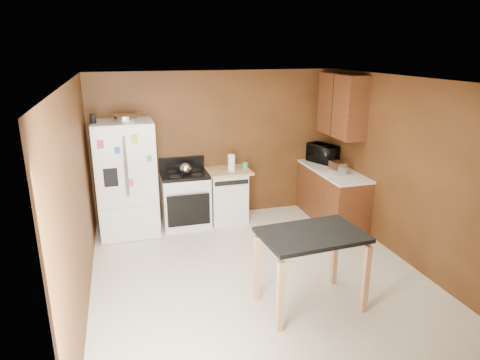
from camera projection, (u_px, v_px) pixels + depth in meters
name	position (u px, v px, depth m)	size (l,w,h in m)	color
floor	(258.00, 275.00, 5.61)	(4.50, 4.50, 0.00)	silver
ceiling	(260.00, 80.00, 4.87)	(4.50, 4.50, 0.00)	white
wall_back	(218.00, 145.00, 7.31)	(4.20, 4.20, 0.00)	brown
wall_front	(354.00, 274.00, 3.18)	(4.20, 4.20, 0.00)	brown
wall_left	(78.00, 200.00, 4.70)	(4.50, 4.50, 0.00)	brown
wall_right	(406.00, 171.00, 5.79)	(4.50, 4.50, 0.00)	brown
roasting_pan	(125.00, 118.00, 6.37)	(0.37, 0.37, 0.09)	silver
pen_cup	(93.00, 119.00, 6.18)	(0.09, 0.09, 0.13)	black
kettle	(185.00, 169.00, 6.85)	(0.19, 0.19, 0.19)	silver
paper_towel	(231.00, 163.00, 7.06)	(0.12, 0.12, 0.28)	white
green_canister	(245.00, 165.00, 7.24)	(0.10, 0.10, 0.11)	#3FA45B
toaster	(338.00, 168.00, 6.88)	(0.17, 0.27, 0.20)	silver
microwave	(322.00, 154.00, 7.57)	(0.53, 0.36, 0.29)	black
refrigerator	(127.00, 179.00, 6.65)	(0.90, 0.80, 1.80)	white
gas_range	(185.00, 198.00, 7.08)	(0.76, 0.68, 1.10)	white
dishwasher	(227.00, 195.00, 7.29)	(0.78, 0.63, 0.89)	white
right_cabinets	(335.00, 168.00, 7.18)	(0.63, 1.58, 2.45)	brown
island	(311.00, 245.00, 4.75)	(1.18, 0.83, 0.91)	black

